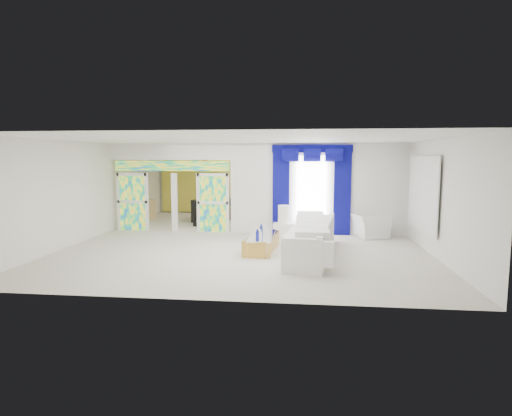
# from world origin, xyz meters

# --- Properties ---
(floor) EXTENTS (12.00, 12.00, 0.00)m
(floor) POSITION_xyz_m (0.00, 0.00, 0.00)
(floor) COLOR #B7AF9E
(floor) RESTS_ON ground
(dividing_wall) EXTENTS (5.70, 0.18, 3.00)m
(dividing_wall) POSITION_xyz_m (2.15, 1.00, 1.50)
(dividing_wall) COLOR white
(dividing_wall) RESTS_ON ground
(dividing_header) EXTENTS (4.30, 0.18, 0.55)m
(dividing_header) POSITION_xyz_m (-2.85, 1.00, 2.73)
(dividing_header) COLOR white
(dividing_header) RESTS_ON dividing_wall
(stained_panel_left) EXTENTS (0.95, 0.04, 2.00)m
(stained_panel_left) POSITION_xyz_m (-4.28, 1.00, 1.00)
(stained_panel_left) COLOR #994C3F
(stained_panel_left) RESTS_ON ground
(stained_panel_right) EXTENTS (0.95, 0.04, 2.00)m
(stained_panel_right) POSITION_xyz_m (-1.42, 1.00, 1.00)
(stained_panel_right) COLOR #994C3F
(stained_panel_right) RESTS_ON ground
(stained_transom) EXTENTS (4.00, 0.05, 0.35)m
(stained_transom) POSITION_xyz_m (-2.85, 1.00, 2.25)
(stained_transom) COLOR #994C3F
(stained_transom) RESTS_ON dividing_header
(window_pane) EXTENTS (1.00, 0.02, 2.30)m
(window_pane) POSITION_xyz_m (1.90, 0.90, 1.45)
(window_pane) COLOR white
(window_pane) RESTS_ON dividing_wall
(blue_drape_left) EXTENTS (0.55, 0.10, 2.80)m
(blue_drape_left) POSITION_xyz_m (0.90, 0.87, 1.40)
(blue_drape_left) COLOR #06044C
(blue_drape_left) RESTS_ON ground
(blue_drape_right) EXTENTS (0.55, 0.10, 2.80)m
(blue_drape_right) POSITION_xyz_m (2.90, 0.87, 1.40)
(blue_drape_right) COLOR #06044C
(blue_drape_right) RESTS_ON ground
(blue_pelmet) EXTENTS (2.60, 0.12, 0.25)m
(blue_pelmet) POSITION_xyz_m (1.90, 0.87, 2.82)
(blue_pelmet) COLOR #06044C
(blue_pelmet) RESTS_ON dividing_wall
(wall_mirror) EXTENTS (0.04, 2.70, 1.90)m
(wall_mirror) POSITION_xyz_m (4.94, -1.00, 1.55)
(wall_mirror) COLOR white
(wall_mirror) RESTS_ON ground
(gold_curtains) EXTENTS (9.70, 0.12, 2.90)m
(gold_curtains) POSITION_xyz_m (0.00, 5.90, 1.50)
(gold_curtains) COLOR gold
(gold_curtains) RESTS_ON ground
(white_sofa) EXTENTS (1.41, 4.26, 0.80)m
(white_sofa) POSITION_xyz_m (1.88, -2.12, 0.40)
(white_sofa) COLOR white
(white_sofa) RESTS_ON ground
(coffee_table) EXTENTS (0.86, 1.95, 0.42)m
(coffee_table) POSITION_xyz_m (0.53, -1.82, 0.21)
(coffee_table) COLOR #B98C39
(coffee_table) RESTS_ON ground
(console_table) EXTENTS (1.28, 0.42, 0.43)m
(console_table) POSITION_xyz_m (1.32, 0.41, 0.21)
(console_table) COLOR white
(console_table) RESTS_ON ground
(table_lamp) EXTENTS (0.36, 0.36, 0.58)m
(table_lamp) POSITION_xyz_m (1.02, 0.41, 0.72)
(table_lamp) COLOR white
(table_lamp) RESTS_ON console_table
(armchair) EXTENTS (1.26, 1.36, 0.74)m
(armchair) POSITION_xyz_m (3.74, 0.59, 0.37)
(armchair) COLOR white
(armchair) RESTS_ON ground
(grand_piano) EXTENTS (1.47, 1.85, 0.89)m
(grand_piano) POSITION_xyz_m (-1.98, 3.71, 0.44)
(grand_piano) COLOR black
(grand_piano) RESTS_ON ground
(piano_bench) EXTENTS (0.84, 0.38, 0.27)m
(piano_bench) POSITION_xyz_m (-1.98, 2.11, 0.14)
(piano_bench) COLOR black
(piano_bench) RESTS_ON ground
(tv_console) EXTENTS (0.60, 0.55, 0.82)m
(tv_console) POSITION_xyz_m (-4.72, 3.50, 0.41)
(tv_console) COLOR tan
(tv_console) RESTS_ON ground
(chandelier) EXTENTS (0.60, 0.60, 0.60)m
(chandelier) POSITION_xyz_m (-2.30, 3.40, 2.65)
(chandelier) COLOR gold
(chandelier) RESTS_ON ceiling
(decanters) EXTENTS (0.22, 0.89, 0.25)m
(decanters) POSITION_xyz_m (0.51, -1.92, 0.51)
(decanters) COLOR white
(decanters) RESTS_ON coffee_table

